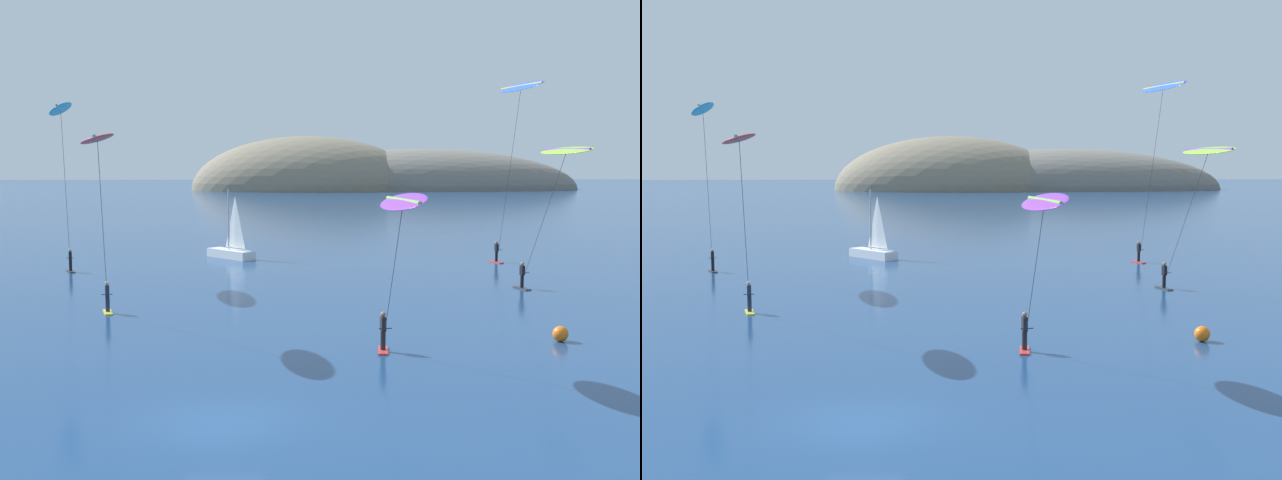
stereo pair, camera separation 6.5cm
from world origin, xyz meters
TOP-DOWN VIEW (x-y plane):
  - ground_plane at (0.00, 0.00)m, footprint 600.00×600.00m
  - headland_island at (20.08, 192.46)m, footprint 104.69×39.99m
  - sailboat_near at (-3.07, 42.09)m, footprint 4.72×5.05m
  - kitesurfer_lime at (17.69, 21.39)m, footprint 2.87×7.54m
  - kitesurfer_purple at (6.43, 6.73)m, footprint 2.10×5.74m
  - kitesurfer_blue at (19.05, 35.33)m, footprint 2.80×7.09m
  - kitesurfer_red at (-6.78, 13.59)m, footprint 2.50×8.30m
  - kitesurfer_cyan at (-13.13, 30.26)m, footprint 2.60×7.91m
  - marker_buoy at (14.20, 10.73)m, footprint 0.70×0.70m

SIDE VIEW (x-z plane):
  - ground_plane at x=0.00m, z-range 0.00..0.00m
  - headland_island at x=20.08m, z-range -14.36..14.36m
  - marker_buoy at x=14.20m, z-range 0.00..0.70m
  - sailboat_near at x=-3.07m, z-range -2.21..3.49m
  - kitesurfer_purple at x=6.43m, z-range 2.53..9.43m
  - kitesurfer_lime at x=17.69m, z-range 3.52..12.45m
  - kitesurfer_red at x=-6.78m, z-range 3.71..13.09m
  - kitesurfer_cyan at x=-13.13m, z-range 4.78..16.72m
  - kitesurfer_blue at x=19.05m, z-range 5.66..19.56m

